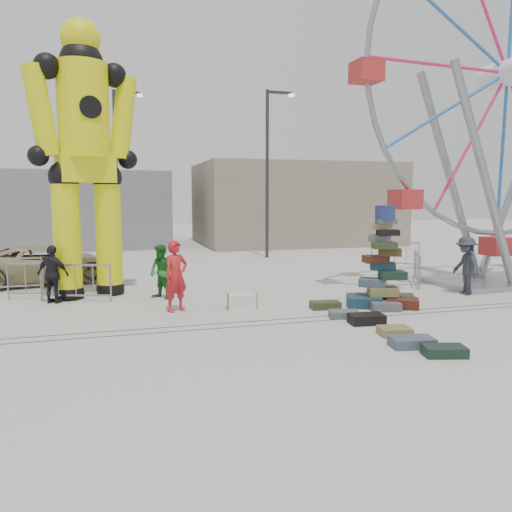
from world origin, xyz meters
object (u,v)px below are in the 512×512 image
object	(u,v)px
barricade_wheel_back	(395,254)
pedestrian_green	(161,272)
suitcase_tower	(382,278)
pedestrian_black	(53,274)
pedestrian_grey	(466,265)
lamp_post_right	(269,165)
barricade_dummy_c	(76,282)
barricade_dummy_b	(43,280)
lamp_post_left	(118,165)
ferris_wheel	(506,101)
barricade_dummy_a	(7,275)
pedestrian_red	(176,276)
parked_suv	(45,264)
crash_test_dummy	(85,149)
barricade_wheel_front	(417,268)
steamer_trunk	(242,301)

from	to	relation	value
barricade_wheel_back	pedestrian_green	world-z (taller)	pedestrian_green
suitcase_tower	pedestrian_green	xyz separation A→B (m)	(-5.71, 2.62, 0.03)
pedestrian_black	pedestrian_grey	bearing A→B (deg)	-161.57
lamp_post_right	barricade_dummy_c	xyz separation A→B (m)	(-8.39, -8.42, -3.93)
barricade_dummy_b	pedestrian_green	world-z (taller)	pedestrian_green
lamp_post_left	ferris_wheel	distance (m)	16.73
pedestrian_grey	suitcase_tower	bearing A→B (deg)	-70.17
suitcase_tower	barricade_dummy_a	bearing A→B (deg)	176.32
pedestrian_red	pedestrian_green	distance (m)	1.75
barricade_dummy_b	parked_suv	xyz separation A→B (m)	(-0.29, 2.93, 0.11)
parked_suv	lamp_post_left	bearing A→B (deg)	-33.54
suitcase_tower	barricade_wheel_back	world-z (taller)	suitcase_tower
crash_test_dummy	pedestrian_black	xyz separation A→B (m)	(-0.94, -0.73, -3.52)
lamp_post_left	pedestrian_black	xyz separation A→B (m)	(-1.97, -10.48, -3.67)
lamp_post_left	ferris_wheel	world-z (taller)	ferris_wheel
barricade_wheel_front	pedestrian_black	xyz separation A→B (m)	(-11.52, 0.18, 0.27)
barricade_wheel_back	barricade_dummy_a	bearing A→B (deg)	-127.75
steamer_trunk	barricade_dummy_b	world-z (taller)	barricade_dummy_b
lamp_post_left	suitcase_tower	world-z (taller)	lamp_post_left
pedestrian_red	crash_test_dummy	bearing A→B (deg)	104.07
ferris_wheel	barricade_wheel_front	world-z (taller)	ferris_wheel
steamer_trunk	pedestrian_grey	size ratio (longest dim) A/B	0.45
pedestrian_red	pedestrian_green	xyz separation A→B (m)	(-0.22, 1.73, -0.13)
crash_test_dummy	parked_suv	world-z (taller)	crash_test_dummy
pedestrian_green	pedestrian_black	bearing A→B (deg)	-129.98
pedestrian_red	steamer_trunk	bearing A→B (deg)	-30.99
crash_test_dummy	ferris_wheel	xyz separation A→B (m)	(13.23, -1.59, 1.74)
ferris_wheel	barricade_dummy_b	size ratio (longest dim) A/B	6.17
lamp_post_left	crash_test_dummy	xyz separation A→B (m)	(-1.03, -9.75, -0.15)
lamp_post_left	barricade_dummy_a	size ratio (longest dim) A/B	4.00
steamer_trunk	barricade_dummy_b	bearing A→B (deg)	163.44
steamer_trunk	pedestrian_red	distance (m)	1.89
barricade_wheel_back	pedestrian_green	size ratio (longest dim) A/B	1.25
lamp_post_right	barricade_dummy_b	bearing A→B (deg)	-140.07
ferris_wheel	pedestrian_green	distance (m)	12.40
crash_test_dummy	barricade_wheel_front	size ratio (longest dim) A/B	4.11
barricade_dummy_a	barricade_dummy_c	world-z (taller)	same
pedestrian_green	pedestrian_black	xyz separation A→B (m)	(-2.96, 0.20, 0.02)
crash_test_dummy	ferris_wheel	world-z (taller)	ferris_wheel
barricade_dummy_a	pedestrian_red	bearing A→B (deg)	-41.14
pedestrian_red	barricade_wheel_front	bearing A→B (deg)	-14.33
pedestrian_red	pedestrian_grey	size ratio (longest dim) A/B	1.04
ferris_wheel	barricade_wheel_front	size ratio (longest dim) A/B	6.17
barricade_dummy_b	ferris_wheel	bearing A→B (deg)	5.04
lamp_post_right	ferris_wheel	size ratio (longest dim) A/B	0.65
lamp_post_left	barricade_wheel_back	xyz separation A→B (m)	(11.11, -6.70, -3.93)
suitcase_tower	barricade_dummy_c	xyz separation A→B (m)	(-8.09, 2.88, -0.22)
lamp_post_left	barricade_dummy_b	bearing A→B (deg)	-103.31
crash_test_dummy	barricade_dummy_b	size ratio (longest dim) A/B	4.11
suitcase_tower	crash_test_dummy	bearing A→B (deg)	177.42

